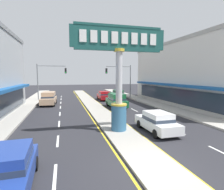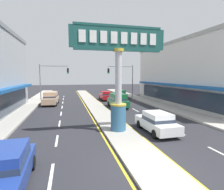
# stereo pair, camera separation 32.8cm
# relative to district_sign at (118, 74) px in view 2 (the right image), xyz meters

# --- Properties ---
(ground_plane) EXTENTS (160.00, 160.00, 0.00)m
(ground_plane) POSITION_rel_district_sign_xyz_m (0.00, -5.64, -4.37)
(ground_plane) COLOR #28282D
(median_strip) EXTENTS (2.28, 52.00, 0.14)m
(median_strip) POSITION_rel_district_sign_xyz_m (0.00, 12.36, -4.30)
(median_strip) COLOR #A39E93
(median_strip) RESTS_ON ground
(sidewalk_left) EXTENTS (2.51, 60.00, 0.18)m
(sidewalk_left) POSITION_rel_district_sign_xyz_m (-9.00, 10.36, -4.28)
(sidewalk_left) COLOR #ADA89E
(sidewalk_left) RESTS_ON ground
(sidewalk_right) EXTENTS (2.51, 60.00, 0.18)m
(sidewalk_right) POSITION_rel_district_sign_xyz_m (9.00, 10.36, -4.28)
(sidewalk_right) COLOR #ADA89E
(sidewalk_right) RESTS_ON ground
(lane_markings) EXTENTS (9.02, 52.00, 0.01)m
(lane_markings) POSITION_rel_district_sign_xyz_m (0.00, 11.01, -4.36)
(lane_markings) COLOR silver
(lane_markings) RESTS_ON ground
(district_sign) EXTENTS (7.03, 1.20, 7.71)m
(district_sign) POSITION_rel_district_sign_xyz_m (0.00, 0.00, 0.00)
(district_sign) COLOR #33668C
(district_sign) RESTS_ON median_strip
(storefront_right) EXTENTS (8.03, 24.28, 9.20)m
(storefront_right) POSITION_rel_district_sign_xyz_m (14.38, 10.24, 0.23)
(storefront_right) COLOR silver
(storefront_right) RESTS_ON ground
(traffic_light_left_side) EXTENTS (4.86, 0.46, 6.20)m
(traffic_light_left_side) POSITION_rel_district_sign_xyz_m (-6.38, 20.07, -0.12)
(traffic_light_left_side) COLOR slate
(traffic_light_left_side) RESTS_ON ground
(traffic_light_right_side) EXTENTS (4.86, 0.46, 6.20)m
(traffic_light_right_side) POSITION_rel_district_sign_xyz_m (6.38, 19.19, -0.12)
(traffic_light_right_side) COLOR slate
(traffic_light_right_side) RESTS_ON ground
(suv_near_right_lane) EXTENTS (2.14, 4.69, 1.90)m
(suv_near_right_lane) POSITION_rel_district_sign_xyz_m (-6.09, 14.83, -3.38)
(suv_near_right_lane) COLOR tan
(suv_near_right_lane) RESTS_ON ground
(sedan_far_right_lane) EXTENTS (1.87, 4.32, 1.53)m
(sedan_far_right_lane) POSITION_rel_district_sign_xyz_m (2.79, 17.94, -3.58)
(sedan_far_right_lane) COLOR maroon
(sedan_far_right_lane) RESTS_ON ground
(sedan_near_left_lane) EXTENTS (1.88, 4.32, 1.53)m
(sedan_near_left_lane) POSITION_rel_district_sign_xyz_m (6.09, 20.44, -3.58)
(sedan_near_left_lane) COLOR #14562D
(sedan_near_left_lane) RESTS_ON ground
(suv_mid_left_lane) EXTENTS (1.98, 4.60, 1.90)m
(suv_mid_left_lane) POSITION_rel_district_sign_xyz_m (2.79, 10.17, -3.38)
(suv_mid_left_lane) COLOR #14562D
(suv_mid_left_lane) RESTS_ON ground
(sedan_far_left_oncoming) EXTENTS (1.88, 4.32, 1.53)m
(sedan_far_left_oncoming) POSITION_rel_district_sign_xyz_m (2.79, -0.77, -3.58)
(sedan_far_left_oncoming) COLOR white
(sedan_far_left_oncoming) RESTS_ON ground
(sedan_kerb_right) EXTENTS (1.93, 4.35, 1.53)m
(sedan_kerb_right) POSITION_rel_district_sign_xyz_m (-6.09, -5.76, -3.58)
(sedan_kerb_right) COLOR navy
(sedan_kerb_right) RESTS_ON ground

